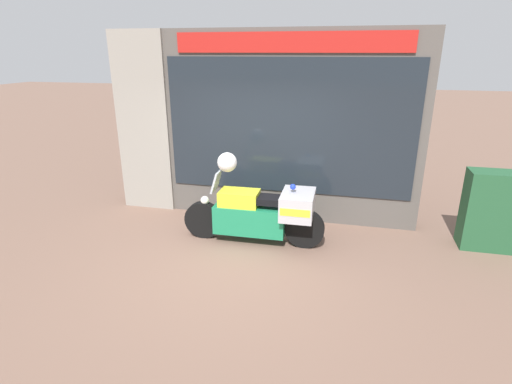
# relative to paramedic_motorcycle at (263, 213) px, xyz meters

# --- Properties ---
(ground_plane) EXTENTS (60.00, 60.00, 0.00)m
(ground_plane) POSITION_rel_paramedic_motorcycle_xyz_m (-0.28, -0.77, -0.52)
(ground_plane) COLOR #7A5B4C
(shop_building) EXTENTS (5.52, 0.55, 3.30)m
(shop_building) POSITION_rel_paramedic_motorcycle_xyz_m (-0.71, 1.23, 1.13)
(shop_building) COLOR #56514C
(shop_building) RESTS_ON ground
(window_display) EXTENTS (4.04, 0.30, 1.98)m
(window_display) POSITION_rel_paramedic_motorcycle_xyz_m (0.16, 1.26, -0.05)
(window_display) COLOR slate
(window_display) RESTS_ON ground
(paramedic_motorcycle) EXTENTS (2.29, 0.72, 1.16)m
(paramedic_motorcycle) POSITION_rel_paramedic_motorcycle_xyz_m (0.00, 0.00, 0.00)
(paramedic_motorcycle) COLOR black
(paramedic_motorcycle) RESTS_ON ground
(utility_cabinet) EXTENTS (0.98, 0.43, 1.24)m
(utility_cabinet) POSITION_rel_paramedic_motorcycle_xyz_m (3.54, 0.65, 0.10)
(utility_cabinet) COLOR #235633
(utility_cabinet) RESTS_ON ground
(white_helmet) EXTENTS (0.31, 0.31, 0.31)m
(white_helmet) POSITION_rel_paramedic_motorcycle_xyz_m (-0.57, -0.01, 0.79)
(white_helmet) COLOR white
(white_helmet) RESTS_ON paramedic_motorcycle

